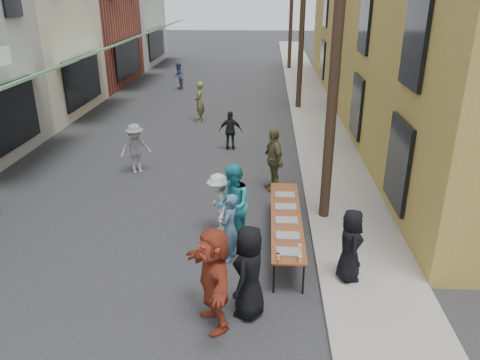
# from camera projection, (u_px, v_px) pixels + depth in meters

# --- Properties ---
(ground) EXTENTS (120.00, 120.00, 0.00)m
(ground) POSITION_uv_depth(u_px,v_px,m) (133.00, 278.00, 9.83)
(ground) COLOR #28282B
(ground) RESTS_ON ground
(sidewalk) EXTENTS (2.20, 60.00, 0.10)m
(sidewalk) POSITION_uv_depth(u_px,v_px,m) (312.00, 108.00, 23.37)
(sidewalk) COLOR gray
(sidewalk) RESTS_ON ground
(storefront_row) EXTENTS (8.00, 37.00, 9.00)m
(storefront_row) POSITION_uv_depth(u_px,v_px,m) (5.00, 21.00, 22.58)
(storefront_row) COLOR maroon
(storefront_row) RESTS_ON ground
(building_ochre) EXTENTS (10.00, 28.00, 10.00)m
(building_ochre) POSITION_uv_depth(u_px,v_px,m) (462.00, 3.00, 20.22)
(building_ochre) COLOR olive
(building_ochre) RESTS_ON ground
(utility_pole_near) EXTENTS (0.26, 0.26, 9.00)m
(utility_pole_near) POSITION_uv_depth(u_px,v_px,m) (337.00, 42.00, 10.64)
(utility_pole_near) COLOR #2D2116
(utility_pole_near) RESTS_ON ground
(utility_pole_mid) EXTENTS (0.26, 0.26, 9.00)m
(utility_pole_mid) POSITION_uv_depth(u_px,v_px,m) (303.00, 14.00, 21.70)
(utility_pole_mid) COLOR #2D2116
(utility_pole_mid) RESTS_ON ground
(utility_pole_far) EXTENTS (0.26, 0.26, 9.00)m
(utility_pole_far) POSITION_uv_depth(u_px,v_px,m) (291.00, 4.00, 32.77)
(utility_pole_far) COLOR #2D2116
(utility_pole_far) RESTS_ON ground
(serving_table) EXTENTS (0.70, 4.00, 0.75)m
(serving_table) POSITION_uv_depth(u_px,v_px,m) (286.00, 218.00, 10.82)
(serving_table) COLOR maroon
(serving_table) RESTS_ON ground
(catering_tray_sausage) EXTENTS (0.50, 0.33, 0.08)m
(catering_tray_sausage) POSITION_uv_depth(u_px,v_px,m) (289.00, 253.00, 9.27)
(catering_tray_sausage) COLOR maroon
(catering_tray_sausage) RESTS_ON serving_table
(catering_tray_foil_b) EXTENTS (0.50, 0.33, 0.08)m
(catering_tray_foil_b) POSITION_uv_depth(u_px,v_px,m) (288.00, 237.00, 9.87)
(catering_tray_foil_b) COLOR #B2B2B7
(catering_tray_foil_b) RESTS_ON serving_table
(catering_tray_buns) EXTENTS (0.50, 0.33, 0.08)m
(catering_tray_buns) POSITION_uv_depth(u_px,v_px,m) (287.00, 221.00, 10.52)
(catering_tray_buns) COLOR tan
(catering_tray_buns) RESTS_ON serving_table
(catering_tray_foil_d) EXTENTS (0.50, 0.33, 0.08)m
(catering_tray_foil_d) POSITION_uv_depth(u_px,v_px,m) (286.00, 208.00, 11.16)
(catering_tray_foil_d) COLOR #B2B2B7
(catering_tray_foil_d) RESTS_ON serving_table
(catering_tray_buns_end) EXTENTS (0.50, 0.33, 0.08)m
(catering_tray_buns_end) POSITION_uv_depth(u_px,v_px,m) (285.00, 196.00, 11.81)
(catering_tray_buns_end) COLOR tan
(catering_tray_buns_end) RESTS_ON serving_table
(condiment_jar_a) EXTENTS (0.07, 0.07, 0.08)m
(condiment_jar_a) POSITION_uv_depth(u_px,v_px,m) (278.00, 261.00, 9.01)
(condiment_jar_a) COLOR #A57F26
(condiment_jar_a) RESTS_ON serving_table
(condiment_jar_b) EXTENTS (0.07, 0.07, 0.08)m
(condiment_jar_b) POSITION_uv_depth(u_px,v_px,m) (278.00, 258.00, 9.10)
(condiment_jar_b) COLOR #A57F26
(condiment_jar_b) RESTS_ON serving_table
(condiment_jar_c) EXTENTS (0.07, 0.07, 0.08)m
(condiment_jar_c) POSITION_uv_depth(u_px,v_px,m) (278.00, 255.00, 9.19)
(condiment_jar_c) COLOR #A57F26
(condiment_jar_c) RESTS_ON serving_table
(cup_stack) EXTENTS (0.08, 0.08, 0.12)m
(cup_stack) POSITION_uv_depth(u_px,v_px,m) (300.00, 259.00, 9.02)
(cup_stack) COLOR tan
(cup_stack) RESTS_ON serving_table
(guest_front_a) EXTENTS (0.84, 1.02, 1.81)m
(guest_front_a) POSITION_uv_depth(u_px,v_px,m) (249.00, 272.00, 8.45)
(guest_front_a) COLOR black
(guest_front_a) RESTS_ON ground
(guest_front_b) EXTENTS (0.53, 0.67, 1.60)m
(guest_front_b) POSITION_uv_depth(u_px,v_px,m) (230.00, 228.00, 10.20)
(guest_front_b) COLOR #42637F
(guest_front_b) RESTS_ON ground
(guest_front_c) EXTENTS (0.89, 1.07, 1.97)m
(guest_front_c) POSITION_uv_depth(u_px,v_px,m) (233.00, 205.00, 10.87)
(guest_front_c) COLOR teal
(guest_front_c) RESTS_ON ground
(guest_front_d) EXTENTS (0.81, 1.12, 1.55)m
(guest_front_d) POSITION_uv_depth(u_px,v_px,m) (219.00, 204.00, 11.38)
(guest_front_d) COLOR beige
(guest_front_d) RESTS_ON ground
(guest_front_e) EXTENTS (0.86, 1.20, 1.89)m
(guest_front_e) POSITION_uv_depth(u_px,v_px,m) (273.00, 159.00, 13.83)
(guest_front_e) COLOR brown
(guest_front_e) RESTS_ON ground
(guest_queue_back) EXTENTS (1.24, 1.88, 1.94)m
(guest_queue_back) POSITION_uv_depth(u_px,v_px,m) (214.00, 278.00, 8.15)
(guest_queue_back) COLOR #973721
(guest_queue_back) RESTS_ON ground
(server) EXTENTS (0.56, 0.80, 1.54)m
(server) POSITION_uv_depth(u_px,v_px,m) (350.00, 245.00, 9.39)
(server) COLOR black
(server) RESTS_ON sidewalk
(passerby_left) EXTENTS (1.22, 1.05, 1.64)m
(passerby_left) POSITION_uv_depth(u_px,v_px,m) (136.00, 149.00, 15.13)
(passerby_left) COLOR gray
(passerby_left) RESTS_ON ground
(passerby_mid) EXTENTS (0.86, 0.36, 1.46)m
(passerby_mid) POSITION_uv_depth(u_px,v_px,m) (231.00, 131.00, 17.32)
(passerby_mid) COLOR black
(passerby_mid) RESTS_ON ground
(passerby_right) EXTENTS (0.46, 0.67, 1.78)m
(passerby_right) POSITION_uv_depth(u_px,v_px,m) (200.00, 102.00, 20.96)
(passerby_right) COLOR olive
(passerby_right) RESTS_ON ground
(passerby_far) EXTENTS (0.67, 0.82, 1.57)m
(passerby_far) POSITION_uv_depth(u_px,v_px,m) (178.00, 76.00, 27.49)
(passerby_far) COLOR #455386
(passerby_far) RESTS_ON ground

